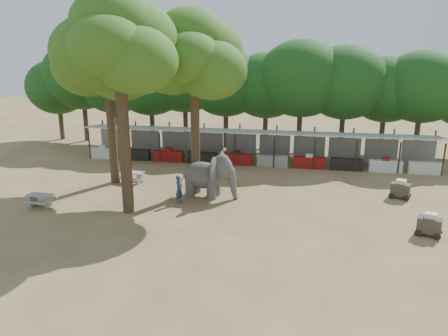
% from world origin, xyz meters
% --- Properties ---
extents(ground, '(100.00, 100.00, 0.00)m').
position_xyz_m(ground, '(0.00, 0.00, 0.00)').
color(ground, brown).
rests_on(ground, ground).
extents(vendor_stalls, '(28.00, 2.99, 2.80)m').
position_xyz_m(vendor_stalls, '(-0.00, 13.84, 1.18)').
color(vendor_stalls, '#999DA0').
rests_on(vendor_stalls, ground).
extents(yard_tree_left, '(7.10, 6.90, 11.02)m').
position_xyz_m(yard_tree_left, '(-9.13, 7.19, 8.20)').
color(yard_tree_left, '#332316').
rests_on(yard_tree_left, ground).
extents(yard_tree_center, '(7.10, 6.90, 12.04)m').
position_xyz_m(yard_tree_center, '(-6.13, 2.19, 9.21)').
color(yard_tree_center, '#332316').
rests_on(yard_tree_center, ground).
extents(yard_tree_back, '(7.10, 6.90, 11.36)m').
position_xyz_m(yard_tree_back, '(-3.13, 6.19, 8.54)').
color(yard_tree_back, '#332316').
rests_on(yard_tree_back, ground).
extents(backdrop_trees, '(46.46, 5.95, 8.33)m').
position_xyz_m(backdrop_trees, '(0.00, 19.00, 5.51)').
color(backdrop_trees, '#332316').
rests_on(backdrop_trees, ground).
extents(elephant, '(3.72, 2.80, 2.79)m').
position_xyz_m(elephant, '(-2.00, 5.33, 1.40)').
color(elephant, '#434040').
rests_on(elephant, ground).
extents(handler, '(0.54, 0.69, 1.70)m').
position_xyz_m(handler, '(-3.53, 3.92, 0.85)').
color(handler, '#26384C').
rests_on(handler, ground).
extents(picnic_table_near, '(1.57, 1.43, 0.75)m').
position_xyz_m(picnic_table_near, '(-11.40, 1.83, 0.49)').
color(picnic_table_near, gray).
rests_on(picnic_table_near, ground).
extents(picnic_table_far, '(1.77, 1.66, 0.76)m').
position_xyz_m(picnic_table_far, '(-7.76, 7.17, 0.50)').
color(picnic_table_far, gray).
rests_on(picnic_table_far, ground).
extents(cart_front, '(1.42, 1.17, 1.19)m').
position_xyz_m(cart_front, '(10.01, 1.62, 0.59)').
color(cart_front, '#332C21').
rests_on(cart_front, ground).
extents(cart_back, '(1.42, 1.17, 1.19)m').
position_xyz_m(cart_back, '(9.72, 7.12, 0.59)').
color(cart_back, '#332C21').
rests_on(cart_back, ground).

